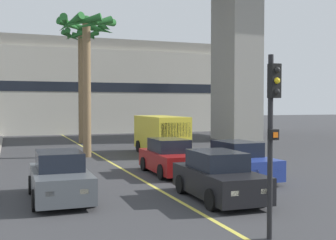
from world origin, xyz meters
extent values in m
cube|color=#DBCC4C|center=(0.00, 24.00, 0.00)|extent=(0.14, 56.00, 0.01)
cube|color=gray|center=(13.69, 33.68, 7.58)|extent=(2.80, 4.40, 15.16)
cube|color=beige|center=(0.00, 49.22, 4.48)|extent=(39.90, 8.00, 8.96)
cube|color=#9C998D|center=(0.00, 49.22, 9.56)|extent=(39.11, 7.20, 1.20)
cube|color=black|center=(0.00, 45.20, 4.93)|extent=(35.91, 0.04, 1.00)
cube|color=navy|center=(3.77, 15.84, 0.58)|extent=(1.74, 4.12, 0.80)
cube|color=black|center=(3.77, 15.99, 1.26)|extent=(1.41, 2.06, 0.60)
cube|color=#F2EDCC|center=(4.26, 13.83, 0.63)|extent=(0.24, 0.08, 0.14)
cube|color=#F2EDCC|center=(3.32, 13.82, 0.63)|extent=(0.24, 0.08, 0.14)
cylinder|color=black|center=(4.59, 14.58, 0.32)|extent=(0.23, 0.64, 0.64)
cylinder|color=black|center=(2.98, 14.56, 0.32)|extent=(0.23, 0.64, 0.64)
cylinder|color=black|center=(4.57, 17.12, 0.32)|extent=(0.23, 0.64, 0.64)
cylinder|color=black|center=(2.95, 17.10, 0.32)|extent=(0.23, 0.64, 0.64)
cube|color=black|center=(1.28, 12.76, 0.58)|extent=(1.83, 4.15, 0.80)
cube|color=black|center=(1.29, 12.91, 1.26)|extent=(1.46, 2.09, 0.60)
cube|color=#F2EDCC|center=(1.69, 10.74, 0.63)|extent=(0.24, 0.09, 0.14)
cube|color=#F2EDCC|center=(0.75, 10.76, 0.63)|extent=(0.24, 0.09, 0.14)
cylinder|color=black|center=(2.05, 11.46, 0.32)|extent=(0.24, 0.65, 0.64)
cylinder|color=black|center=(0.43, 11.51, 0.32)|extent=(0.24, 0.65, 0.64)
cylinder|color=black|center=(2.13, 14.00, 0.32)|extent=(0.24, 0.65, 0.64)
cylinder|color=black|center=(0.51, 14.05, 0.32)|extent=(0.24, 0.65, 0.64)
cube|color=#4C5156|center=(-3.54, 14.48, 0.58)|extent=(1.73, 4.11, 0.80)
cube|color=black|center=(-3.54, 14.63, 1.26)|extent=(1.41, 2.06, 0.60)
cube|color=#F2EDCC|center=(-3.09, 12.47, 0.63)|extent=(0.24, 0.08, 0.14)
cube|color=#F2EDCC|center=(-4.03, 12.47, 0.63)|extent=(0.24, 0.08, 0.14)
cylinder|color=black|center=(-2.74, 13.20, 0.32)|extent=(0.22, 0.64, 0.64)
cylinder|color=black|center=(-4.36, 13.21, 0.32)|extent=(0.22, 0.64, 0.64)
cylinder|color=black|center=(-2.73, 15.74, 0.32)|extent=(0.22, 0.64, 0.64)
cylinder|color=black|center=(-4.34, 15.76, 0.32)|extent=(0.22, 0.64, 0.64)
cube|color=maroon|center=(1.61, 18.10, 0.58)|extent=(1.76, 4.13, 0.80)
cube|color=black|center=(1.61, 18.25, 1.26)|extent=(1.43, 2.07, 0.60)
cube|color=#F2EDCC|center=(2.05, 16.08, 0.63)|extent=(0.24, 0.08, 0.14)
cube|color=#F2EDCC|center=(1.11, 16.10, 0.63)|extent=(0.24, 0.08, 0.14)
cylinder|color=black|center=(2.40, 16.82, 0.32)|extent=(0.23, 0.64, 0.64)
cylinder|color=black|center=(0.78, 16.84, 0.32)|extent=(0.23, 0.64, 0.64)
cylinder|color=black|center=(2.44, 19.36, 0.32)|extent=(0.23, 0.64, 0.64)
cylinder|color=black|center=(0.82, 19.38, 0.32)|extent=(0.23, 0.64, 0.64)
cube|color=yellow|center=(3.81, 25.56, 1.31)|extent=(2.02, 5.21, 2.10)
cube|color=black|center=(3.80, 23.00, 1.66)|extent=(1.80, 0.09, 0.80)
cube|color=black|center=(3.80, 22.94, 0.73)|extent=(1.70, 0.07, 0.44)
cylinder|color=black|center=(4.76, 24.00, 0.38)|extent=(0.26, 0.76, 0.76)
cylinder|color=black|center=(2.86, 24.00, 0.38)|extent=(0.26, 0.76, 0.76)
cylinder|color=black|center=(4.77, 27.12, 0.38)|extent=(0.26, 0.76, 0.76)
cylinder|color=black|center=(2.87, 27.12, 0.38)|extent=(0.26, 0.76, 0.76)
cylinder|color=black|center=(0.50, 8.68, 2.10)|extent=(0.12, 0.12, 4.20)
cube|color=black|center=(0.50, 8.54, 3.60)|extent=(0.24, 0.20, 0.76)
sphere|color=black|center=(0.50, 8.44, 3.84)|extent=(0.14, 0.14, 0.14)
sphere|color=yellow|center=(0.50, 8.44, 3.60)|extent=(0.14, 0.14, 0.14)
sphere|color=black|center=(0.50, 8.44, 3.36)|extent=(0.14, 0.14, 0.14)
cube|color=black|center=(0.50, 8.56, 2.40)|extent=(0.20, 0.16, 0.24)
cube|color=orange|center=(0.50, 8.48, 2.40)|extent=(0.12, 0.03, 0.12)
cylinder|color=brown|center=(-0.76, 25.65, 3.91)|extent=(0.47, 0.47, 7.82)
sphere|color=#236028|center=(-0.76, 25.65, 7.97)|extent=(0.60, 0.60, 0.60)
cone|color=#236028|center=(0.38, 25.68, 7.66)|extent=(0.51, 2.32, 1.03)
cone|color=#236028|center=(0.19, 26.28, 7.63)|extent=(1.64, 2.16, 1.08)
cone|color=#236028|center=(-0.73, 26.79, 7.76)|extent=(2.33, 0.51, 0.84)
cone|color=#236028|center=(-1.34, 26.63, 7.75)|extent=(2.22, 1.55, 0.87)
cone|color=#236028|center=(-1.86, 25.95, 7.76)|extent=(1.03, 2.35, 0.85)
cone|color=#236028|center=(-1.77, 25.13, 7.66)|extent=(1.45, 2.25, 1.03)
cone|color=#236028|center=(-1.21, 24.60, 7.70)|extent=(2.30, 1.31, 0.96)
cone|color=#236028|center=(-0.56, 24.53, 7.61)|extent=(2.34, 0.84, 1.10)
cone|color=#236028|center=(0.05, 24.85, 7.77)|extent=(1.95, 1.95, 0.83)
cylinder|color=brown|center=(0.36, 34.98, 4.34)|extent=(0.42, 0.42, 8.68)
sphere|color=#236028|center=(0.36, 34.98, 8.83)|extent=(0.60, 0.60, 0.60)
cone|color=#236028|center=(1.34, 34.91, 8.49)|extent=(0.58, 2.01, 1.06)
cone|color=#236028|center=(0.79, 35.86, 8.66)|extent=(1.99, 1.27, 0.78)
cone|color=#236028|center=(-0.23, 35.76, 8.59)|extent=(1.86, 1.56, 0.90)
cone|color=#236028|center=(-0.60, 35.12, 8.59)|extent=(0.72, 2.04, 0.90)
cone|color=#236028|center=(-0.03, 34.09, 8.48)|extent=(1.99, 1.20, 1.07)
cone|color=#236028|center=(0.78, 34.10, 8.48)|extent=(1.98, 1.24, 1.09)
camera|label=1|loc=(-5.04, 0.41, 3.07)|focal=45.86mm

